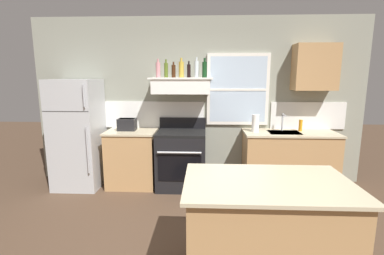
{
  "coord_description": "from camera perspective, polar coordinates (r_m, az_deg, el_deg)",
  "views": [
    {
      "loc": [
        0.12,
        -2.46,
        1.78
      ],
      "look_at": [
        -0.05,
        1.2,
        1.1
      ],
      "focal_mm": 26.39,
      "sensor_mm": 36.0,
      "label": 1
    }
  ],
  "objects": [
    {
      "name": "bottle_champagne_gold_foil",
      "position": [
        4.4,
        -2.16,
        11.68
      ],
      "size": [
        0.08,
        0.08,
        0.3
      ],
      "color": "#B29333",
      "rests_on": "range_hood_shelf"
    },
    {
      "name": "range_hood_shelf",
      "position": [
        4.43,
        -2.15,
        8.5
      ],
      "size": [
        0.96,
        0.52,
        0.24
      ],
      "color": "white"
    },
    {
      "name": "toaster",
      "position": [
        4.62,
        -12.98,
        0.65
      ],
      "size": [
        0.3,
        0.2,
        0.19
      ],
      "color": "black",
      "rests_on": "counter_left_of_stove"
    },
    {
      "name": "refrigerator",
      "position": [
        4.84,
        -22.09,
        -1.23
      ],
      "size": [
        0.7,
        0.72,
        1.72
      ],
      "color": "#B7BABC",
      "rests_on": "ground_plane"
    },
    {
      "name": "counter_left_of_stove",
      "position": [
        4.7,
        -11.93,
        -6.06
      ],
      "size": [
        0.79,
        0.63,
        0.91
      ],
      "color": "tan",
      "rests_on": "ground_plane"
    },
    {
      "name": "bottle_clear_tall",
      "position": [
        4.47,
        0.93,
        11.75
      ],
      "size": [
        0.06,
        0.06,
        0.31
      ],
      "color": "silver",
      "rests_on": "range_hood_shelf"
    },
    {
      "name": "back_wall",
      "position": [
        4.7,
        1.57,
        5.32
      ],
      "size": [
        5.4,
        0.11,
        2.7
      ],
      "color": "gray",
      "rests_on": "ground_plane"
    },
    {
      "name": "stove_range",
      "position": [
        4.53,
        -2.15,
        -6.35
      ],
      "size": [
        0.76,
        0.69,
        1.09
      ],
      "color": "black",
      "rests_on": "ground_plane"
    },
    {
      "name": "counter_right_with_sink",
      "position": [
        4.74,
        18.94,
        -6.25
      ],
      "size": [
        1.43,
        0.63,
        0.91
      ],
      "color": "tan",
      "rests_on": "ground_plane"
    },
    {
      "name": "bottle_rose_pink",
      "position": [
        4.45,
        -6.86,
        11.53
      ],
      "size": [
        0.07,
        0.07,
        0.28
      ],
      "color": "#C67F84",
      "rests_on": "range_hood_shelf"
    },
    {
      "name": "sink_faucet",
      "position": [
        4.67,
        17.9,
        1.46
      ],
      "size": [
        0.03,
        0.17,
        0.28
      ],
      "color": "silver",
      "rests_on": "counter_right_with_sink"
    },
    {
      "name": "bottle_brown_stout",
      "position": [
        4.41,
        -3.75,
        11.34
      ],
      "size": [
        0.06,
        0.06,
        0.24
      ],
      "color": "#381E0F",
      "rests_on": "range_hood_shelf"
    },
    {
      "name": "kitchen_island",
      "position": [
        2.67,
        14.65,
        -19.55
      ],
      "size": [
        1.4,
        0.9,
        0.91
      ],
      "color": "tan",
      "rests_on": "ground_plane"
    },
    {
      "name": "bottle_olive_oil_square",
      "position": [
        4.47,
        -5.26,
        11.51
      ],
      "size": [
        0.06,
        0.06,
        0.27
      ],
      "color": "#4C601E",
      "rests_on": "range_hood_shelf"
    },
    {
      "name": "bottle_balsamic_dark",
      "position": [
        4.42,
        -0.65,
        11.42
      ],
      "size": [
        0.06,
        0.06,
        0.25
      ],
      "color": "black",
      "rests_on": "range_hood_shelf"
    },
    {
      "name": "bottle_dark_green_wine",
      "position": [
        4.36,
        2.55,
        11.66
      ],
      "size": [
        0.07,
        0.07,
        0.29
      ],
      "color": "#143819",
      "rests_on": "range_hood_shelf"
    },
    {
      "name": "dish_soap_bottle",
      "position": [
        4.77,
        21.07,
        0.41
      ],
      "size": [
        0.06,
        0.06,
        0.18
      ],
      "primitive_type": "cylinder",
      "color": "orange",
      "rests_on": "counter_right_with_sink"
    },
    {
      "name": "paper_towel_roll",
      "position": [
        4.49,
        12.69,
        0.84
      ],
      "size": [
        0.11,
        0.11,
        0.27
      ],
      "primitive_type": "cylinder",
      "color": "white",
      "rests_on": "counter_right_with_sink"
    },
    {
      "name": "upper_cabinet_right",
      "position": [
        4.8,
        23.61,
        11.1
      ],
      "size": [
        0.64,
        0.32,
        0.7
      ],
      "color": "tan"
    }
  ]
}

